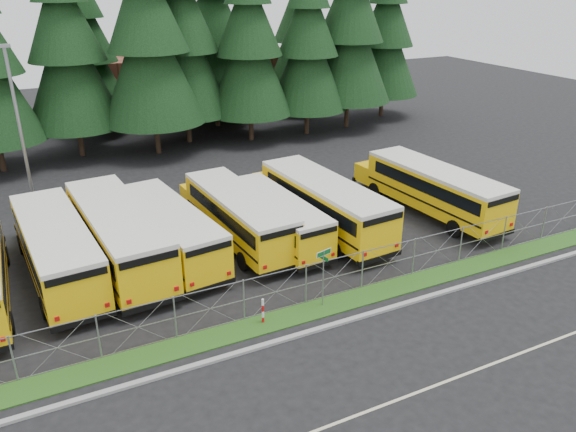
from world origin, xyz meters
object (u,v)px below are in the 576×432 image
at_px(bus_2, 116,236).
at_px(bus_east, 430,190).
at_px(striped_bollard, 263,311).
at_px(bus_1, 56,250).
at_px(bus_4, 236,217).
at_px(street_sign, 323,266).
at_px(bus_5, 274,218).
at_px(light_standard, 19,125).
at_px(bus_3, 168,231).
at_px(bus_6, 321,205).

relative_size(bus_2, bus_east, 1.06).
bearing_deg(striped_bollard, bus_east, 24.45).
relative_size(bus_1, bus_4, 1.05).
xyz_separation_m(bus_4, bus_east, (12.17, -1.58, 0.05)).
height_order(street_sign, striped_bollard, street_sign).
height_order(bus_5, light_standard, light_standard).
bearing_deg(bus_3, striped_bollard, -83.62).
distance_m(bus_east, light_standard, 25.04).
bearing_deg(bus_4, bus_5, -24.92).
bearing_deg(bus_2, striped_bollard, -65.69).
bearing_deg(bus_3, street_sign, -65.45).
xyz_separation_m(bus_4, bus_6, (4.91, -0.75, 0.10)).
distance_m(striped_bollard, light_standard, 19.96).
relative_size(bus_4, striped_bollard, 9.27).
xyz_separation_m(bus_1, striped_bollard, (7.37, -7.98, -0.93)).
bearing_deg(street_sign, bus_1, 142.51).
xyz_separation_m(bus_2, street_sign, (7.42, -8.10, 0.43)).
bearing_deg(street_sign, bus_4, 97.08).
distance_m(bus_5, street_sign, 7.30).
relative_size(bus_5, bus_6, 0.84).
height_order(bus_4, street_sign, bus_4).
bearing_deg(bus_1, bus_4, -4.43).
height_order(bus_2, bus_4, bus_2).
relative_size(bus_6, light_standard, 1.17).
height_order(bus_4, bus_6, bus_6).
xyz_separation_m(bus_east, street_sign, (-11.18, -6.37, 0.52)).
distance_m(bus_1, bus_east, 21.56).
height_order(bus_1, bus_5, bus_1).
relative_size(bus_5, street_sign, 3.56).
bearing_deg(bus_east, bus_3, 169.86).
bearing_deg(bus_6, bus_2, 171.17).
relative_size(bus_3, bus_5, 1.09).
bearing_deg(bus_east, bus_5, 170.58).
relative_size(bus_2, bus_5, 1.22).
distance_m(street_sign, striped_bollard, 3.28).
distance_m(bus_4, street_sign, 8.03).
distance_m(bus_2, bus_5, 8.42).
height_order(bus_3, bus_6, bus_6).
bearing_deg(bus_1, bus_5, -8.23).
xyz_separation_m(bus_2, bus_5, (8.37, -0.89, -0.29)).
bearing_deg(light_standard, bus_east, -27.05).
distance_m(bus_5, light_standard, 16.26).
height_order(bus_5, striped_bollard, bus_5).
bearing_deg(bus_5, bus_east, -8.12).
bearing_deg(striped_bollard, bus_3, 103.48).
bearing_deg(bus_4, light_standard, 131.65).
height_order(bus_1, bus_east, bus_1).
relative_size(bus_3, street_sign, 3.87).
distance_m(street_sign, light_standard, 20.96).
bearing_deg(light_standard, bus_2, -70.30).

